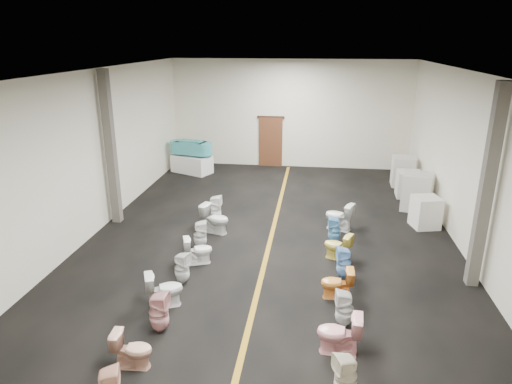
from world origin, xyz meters
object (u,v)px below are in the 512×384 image
toilet_left_5 (182,268)px  toilet_left_7 (200,235)px  toilet_right_7 (338,246)px  appliance_crate_c (408,184)px  toilet_right_5 (337,283)px  toilet_left_9 (215,208)px  toilet_left_4 (164,289)px  display_table (192,164)px  toilet_left_2 (133,350)px  appliance_crate_b (416,192)px  appliance_crate_a (426,212)px  toilet_left_3 (159,312)px  toilet_right_4 (344,309)px  toilet_right_2 (346,376)px  toilet_right_6 (344,263)px  toilet_right_9 (339,216)px  appliance_crate_d (403,171)px  toilet_right_3 (339,334)px  bathtub (191,147)px  toilet_left_8 (215,219)px  toilet_right_8 (334,230)px  toilet_left_6 (198,250)px

toilet_left_5 → toilet_left_7: (-0.05, 1.83, 0.01)m
toilet_left_5 → toilet_right_7: (3.52, 1.67, -0.02)m
appliance_crate_c → toilet_right_5: (-2.70, -7.04, -0.11)m
appliance_crate_c → toilet_left_9: 6.95m
toilet_left_4 → display_table: bearing=-11.7°
toilet_left_2 → appliance_crate_b: bearing=-39.7°
appliance_crate_a → toilet_left_3: bearing=-135.6°
toilet_left_3 → toilet_right_4: (3.45, 0.64, -0.03)m
toilet_right_2 → toilet_right_6: (0.16, 3.79, -0.01)m
toilet_right_4 → toilet_left_3: bearing=-84.8°
appliance_crate_a → toilet_right_9: appliance_crate_a is taller
appliance_crate_a → toilet_right_4: appliance_crate_a is taller
toilet_left_3 → toilet_left_7: 3.64m
appliance_crate_b → appliance_crate_c: size_ratio=1.31×
toilet_left_9 → toilet_right_2: (3.54, -6.78, -0.02)m
appliance_crate_d → toilet_left_2: bearing=-119.4°
appliance_crate_a → toilet_left_7: (-6.19, -2.28, -0.08)m
toilet_right_9 → toilet_right_3: bearing=21.4°
appliance_crate_b → toilet_left_9: bearing=-163.3°
bathtub → toilet_left_3: bearing=-63.6°
appliance_crate_c → appliance_crate_a: bearing=-90.0°
bathtub → toilet_left_8: bathtub is taller
bathtub → toilet_left_2: (2.15, -11.63, -0.73)m
toilet_left_4 → toilet_left_5: size_ratio=1.03×
toilet_left_2 → toilet_left_3: bearing=-10.0°
toilet_right_4 → toilet_right_5: size_ratio=1.08×
toilet_right_6 → toilet_left_3: bearing=-63.3°
appliance_crate_a → toilet_left_7: size_ratio=1.21×
toilet_left_2 → toilet_right_5: size_ratio=0.97×
toilet_right_3 → toilet_right_5: toilet_right_3 is taller
appliance_crate_a → toilet_left_4: size_ratio=1.20×
appliance_crate_d → toilet_right_2: (-2.67, -11.18, -0.17)m
display_table → toilet_right_8: 8.37m
bathtub → toilet_right_7: size_ratio=2.56×
toilet_left_3 → toilet_right_7: (3.43, 3.48, -0.05)m
toilet_left_6 → toilet_right_9: bearing=-74.4°
toilet_left_4 → appliance_crate_a: bearing=-74.6°
toilet_right_7 → toilet_left_5: bearing=-41.2°
toilet_left_6 → toilet_right_9: (3.50, 2.58, 0.06)m
toilet_right_3 → display_table: bearing=-148.1°
toilet_right_6 → appliance_crate_c: bearing=148.5°
toilet_right_2 → toilet_left_9: bearing=-175.9°
bathtub → display_table: bearing=14.3°
display_table → toilet_left_4: (2.08, -9.76, 0.02)m
appliance_crate_a → toilet_right_4: size_ratio=1.22×
appliance_crate_c → toilet_left_2: bearing=-122.5°
toilet_left_5 → toilet_right_3: (3.42, -2.00, 0.02)m
toilet_left_3 → appliance_crate_c: bearing=-33.6°
appliance_crate_c → toilet_right_5: size_ratio=1.30×
toilet_left_9 → toilet_right_9: (3.68, -0.17, 0.01)m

